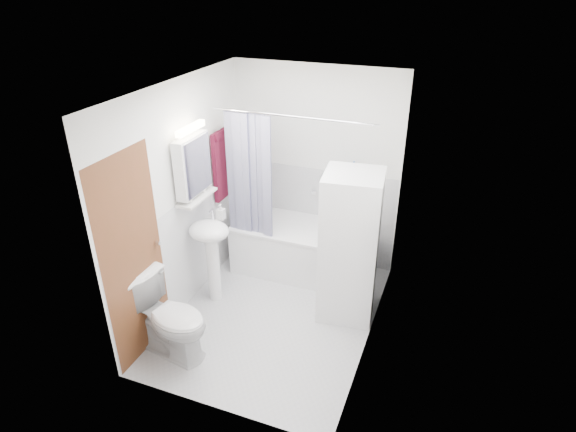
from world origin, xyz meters
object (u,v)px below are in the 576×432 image
(toilet, at_px, (169,317))
(sink, at_px, (210,243))
(bathtub, at_px, (300,247))
(washer_dryer, at_px, (349,247))

(toilet, bearing_deg, sink, 12.59)
(bathtub, bearing_deg, washer_dryer, -38.11)
(washer_dryer, bearing_deg, sink, -175.07)
(bathtub, distance_m, sink, 1.18)
(toilet, bearing_deg, bathtub, -10.74)
(sink, bearing_deg, toilet, -87.82)
(washer_dryer, bearing_deg, toilet, -146.42)
(bathtub, distance_m, toilet, 1.88)
(bathtub, relative_size, sink, 1.50)
(bathtub, xyz_separation_m, washer_dryer, (0.72, -0.56, 0.47))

